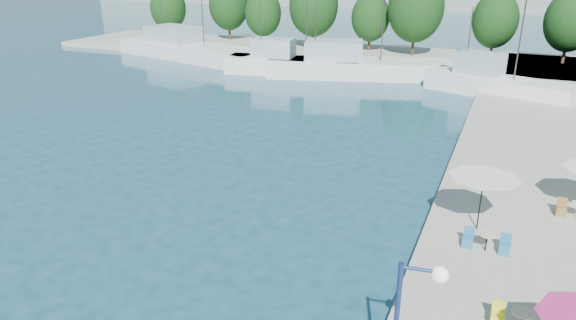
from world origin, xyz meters
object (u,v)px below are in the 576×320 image
at_px(umbrella_white, 483,183).
at_px(trawler_02, 290,64).
at_px(trawler_03, 356,67).
at_px(trawler_01, 189,50).
at_px(trawler_04, 494,84).

bearing_deg(umbrella_white, trawler_02, 126.16).
xyz_separation_m(trawler_03, umbrella_white, (14.91, -31.77, 1.74)).
bearing_deg(trawler_01, trawler_04, 6.21).
xyz_separation_m(trawler_01, umbrella_white, (38.03, -34.46, 1.74)).
bearing_deg(umbrella_white, trawler_03, 115.15).
xyz_separation_m(trawler_04, umbrella_white, (0.84, -28.58, 1.73)).
height_order(trawler_03, umbrella_white, trawler_03).
xyz_separation_m(trawler_02, trawler_04, (21.22, -1.60, 0.00)).
distance_m(trawler_02, trawler_03, 7.32).
bearing_deg(trawler_02, umbrella_white, -63.05).
bearing_deg(trawler_01, trawler_02, 0.20).
bearing_deg(trawler_02, trawler_03, 3.32).
xyz_separation_m(trawler_03, trawler_04, (14.08, -3.19, 0.00)).
bearing_deg(trawler_04, trawler_01, -167.94).
distance_m(trawler_02, umbrella_white, 37.42).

